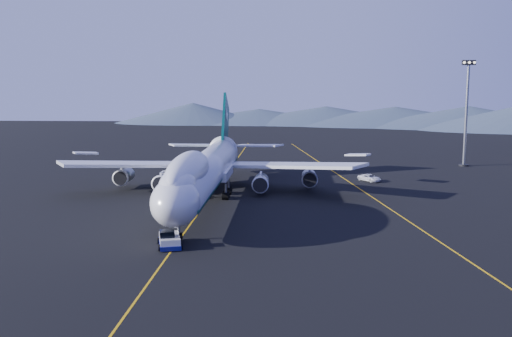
# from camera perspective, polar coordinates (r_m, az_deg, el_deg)

# --- Properties ---
(ground) EXTENTS (500.00, 500.00, 0.00)m
(ground) POSITION_cam_1_polar(r_m,az_deg,el_deg) (103.45, -4.97, -3.33)
(ground) COLOR black
(ground) RESTS_ON ground
(taxiway_line_main) EXTENTS (0.25, 220.00, 0.01)m
(taxiway_line_main) POSITION_cam_1_polar(r_m,az_deg,el_deg) (103.44, -4.97, -3.32)
(taxiway_line_main) COLOR #DEA20D
(taxiway_line_main) RESTS_ON ground
(taxiway_line_side) EXTENTS (28.08, 198.09, 0.01)m
(taxiway_line_side) POSITION_cam_1_polar(r_m,az_deg,el_deg) (113.30, 10.98, -2.44)
(taxiway_line_side) COLOR #DEA20D
(taxiway_line_side) RESTS_ON ground
(boeing_747) EXTENTS (59.62, 72.43, 19.37)m
(boeing_747) POSITION_cam_1_polar(r_m,az_deg,el_deg) (102.50, -5.01, -0.14)
(boeing_747) COLOR silver
(boeing_747) RESTS_ON ground
(pushback_tug) EXTENTS (4.03, 5.76, 2.29)m
(pushback_tug) POSITION_cam_1_polar(r_m,az_deg,el_deg) (75.09, -8.63, -7.20)
(pushback_tug) COLOR silver
(pushback_tug) RESTS_ON ground
(service_van) EXTENTS (5.33, 5.94, 1.53)m
(service_van) POSITION_cam_1_polar(r_m,az_deg,el_deg) (127.85, 11.30, -0.92)
(service_van) COLOR white
(service_van) RESTS_ON ground
(floodlight_mast) EXTENTS (3.40, 2.55, 27.50)m
(floodlight_mast) POSITION_cam_1_polar(r_m,az_deg,el_deg) (158.75, 20.29, 5.23)
(floodlight_mast) COLOR black
(floodlight_mast) RESTS_ON ground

